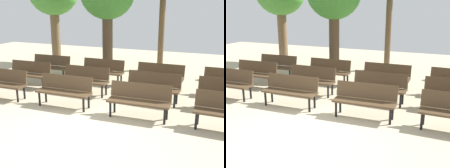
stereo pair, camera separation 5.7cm
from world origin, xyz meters
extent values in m
plane|color=#BCAD8E|center=(0.00, 0.00, 0.00)|extent=(24.00, 24.00, 0.00)
cube|color=#4C3823|center=(-3.28, 1.46, 0.43)|extent=(1.61, 0.48, 0.05)
cube|color=#4C3823|center=(-3.29, 1.66, 0.68)|extent=(1.60, 0.17, 0.40)
cylinder|color=black|center=(-2.58, 1.32, 0.20)|extent=(0.06, 0.06, 0.40)
cylinder|color=black|center=(-2.59, 1.64, 0.20)|extent=(0.06, 0.06, 0.40)
cube|color=#4C3823|center=(-1.10, 1.50, 0.43)|extent=(1.61, 0.48, 0.05)
cube|color=#4C3823|center=(-1.10, 1.70, 0.68)|extent=(1.60, 0.16, 0.40)
cylinder|color=black|center=(-1.80, 1.32, 0.20)|extent=(0.06, 0.06, 0.40)
cylinder|color=black|center=(-0.40, 1.36, 0.20)|extent=(0.06, 0.06, 0.40)
cylinder|color=black|center=(-1.80, 1.64, 0.20)|extent=(0.06, 0.06, 0.40)
cylinder|color=black|center=(-0.40, 1.68, 0.20)|extent=(0.06, 0.06, 0.40)
cube|color=#4C3823|center=(1.09, 1.52, 0.43)|extent=(1.61, 0.50, 0.05)
cube|color=#4C3823|center=(1.08, 1.72, 0.68)|extent=(1.60, 0.18, 0.40)
cylinder|color=black|center=(0.39, 1.33, 0.20)|extent=(0.06, 0.06, 0.40)
cylinder|color=black|center=(1.79, 1.38, 0.20)|extent=(0.06, 0.06, 0.40)
cylinder|color=black|center=(0.38, 1.65, 0.20)|extent=(0.06, 0.06, 0.40)
cylinder|color=black|center=(1.78, 1.70, 0.20)|extent=(0.06, 0.06, 0.40)
cylinder|color=black|center=(2.53, 1.38, 0.20)|extent=(0.06, 0.06, 0.40)
cylinder|color=black|center=(2.53, 1.70, 0.20)|extent=(0.06, 0.06, 0.40)
cube|color=#4C3823|center=(-3.31, 2.76, 0.43)|extent=(1.61, 0.47, 0.05)
cube|color=#4C3823|center=(-3.31, 2.96, 0.68)|extent=(1.60, 0.16, 0.40)
cylinder|color=black|center=(-4.01, 2.58, 0.20)|extent=(0.06, 0.06, 0.40)
cylinder|color=black|center=(-2.61, 2.61, 0.20)|extent=(0.06, 0.06, 0.40)
cylinder|color=black|center=(-4.01, 2.90, 0.20)|extent=(0.06, 0.06, 0.40)
cylinder|color=black|center=(-2.61, 2.93, 0.20)|extent=(0.06, 0.06, 0.40)
cube|color=#4C3823|center=(-1.12, 2.77, 0.43)|extent=(1.60, 0.45, 0.05)
cube|color=#4C3823|center=(-1.12, 2.97, 0.68)|extent=(1.60, 0.13, 0.40)
cylinder|color=black|center=(-1.82, 2.60, 0.20)|extent=(0.06, 0.06, 0.40)
cylinder|color=black|center=(-0.42, 2.61, 0.20)|extent=(0.06, 0.06, 0.40)
cylinder|color=black|center=(-1.82, 2.92, 0.20)|extent=(0.06, 0.06, 0.40)
cylinder|color=black|center=(-0.42, 2.93, 0.20)|extent=(0.06, 0.06, 0.40)
cube|color=#4C3823|center=(1.11, 2.79, 0.43)|extent=(1.61, 0.47, 0.05)
cube|color=#4C3823|center=(1.11, 2.99, 0.68)|extent=(1.60, 0.15, 0.40)
cylinder|color=black|center=(0.41, 2.65, 0.20)|extent=(0.06, 0.06, 0.40)
cylinder|color=black|center=(1.81, 2.62, 0.20)|extent=(0.06, 0.06, 0.40)
cylinder|color=black|center=(0.41, 2.97, 0.20)|extent=(0.06, 0.06, 0.40)
cylinder|color=black|center=(1.81, 2.94, 0.20)|extent=(0.06, 0.06, 0.40)
cylinder|color=black|center=(2.47, 2.71, 0.20)|extent=(0.06, 0.06, 0.40)
cylinder|color=black|center=(2.48, 3.03, 0.20)|extent=(0.06, 0.06, 0.40)
cube|color=#4C3823|center=(-3.30, 4.05, 0.43)|extent=(1.61, 0.48, 0.05)
cube|color=#4C3823|center=(-3.31, 4.25, 0.68)|extent=(1.60, 0.16, 0.40)
cylinder|color=black|center=(-4.00, 3.87, 0.20)|extent=(0.06, 0.06, 0.40)
cylinder|color=black|center=(-2.60, 3.91, 0.20)|extent=(0.06, 0.06, 0.40)
cylinder|color=black|center=(-4.01, 4.19, 0.20)|extent=(0.06, 0.06, 0.40)
cylinder|color=black|center=(-2.61, 4.23, 0.20)|extent=(0.06, 0.06, 0.40)
cube|color=#4C3823|center=(-1.09, 4.09, 0.43)|extent=(1.60, 0.45, 0.05)
cube|color=#4C3823|center=(-1.09, 4.29, 0.68)|extent=(1.60, 0.13, 0.40)
cylinder|color=black|center=(-1.79, 3.93, 0.20)|extent=(0.06, 0.06, 0.40)
cylinder|color=black|center=(-0.39, 3.92, 0.20)|extent=(0.06, 0.06, 0.40)
cylinder|color=black|center=(-1.79, 4.25, 0.20)|extent=(0.06, 0.06, 0.40)
cylinder|color=black|center=(-0.39, 4.24, 0.20)|extent=(0.06, 0.06, 0.40)
cube|color=#4C3823|center=(1.02, 4.10, 0.43)|extent=(1.60, 0.44, 0.05)
cube|color=#4C3823|center=(1.02, 4.30, 0.68)|extent=(1.60, 0.12, 0.40)
cylinder|color=black|center=(0.32, 3.94, 0.20)|extent=(0.06, 0.06, 0.40)
cylinder|color=black|center=(1.72, 3.94, 0.20)|extent=(0.06, 0.06, 0.40)
cylinder|color=black|center=(0.32, 4.26, 0.20)|extent=(0.06, 0.06, 0.40)
cylinder|color=black|center=(1.72, 4.26, 0.20)|extent=(0.06, 0.06, 0.40)
cylinder|color=black|center=(2.52, 4.00, 0.20)|extent=(0.06, 0.06, 0.40)
cylinder|color=black|center=(2.53, 4.32, 0.20)|extent=(0.06, 0.06, 0.40)
cylinder|color=brown|center=(0.33, 7.27, 1.78)|extent=(0.25, 0.25, 3.56)
cylinder|color=brown|center=(-4.70, 6.72, 1.37)|extent=(0.43, 0.43, 2.74)
cylinder|color=#4C3A28|center=(-1.60, 5.85, 1.31)|extent=(0.43, 0.43, 2.62)
camera|label=1|loc=(2.99, -4.90, 2.84)|focal=44.95mm
camera|label=2|loc=(3.04, -4.88, 2.84)|focal=44.95mm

